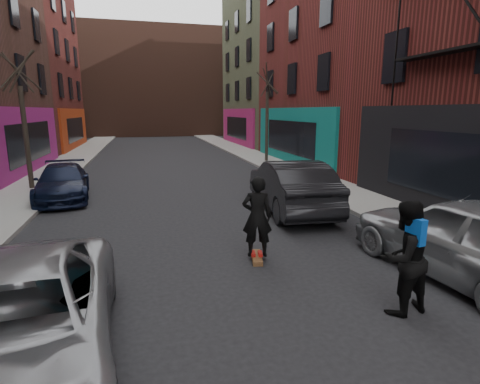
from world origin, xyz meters
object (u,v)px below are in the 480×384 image
parked_right_far (468,238)px  skateboarder (257,217)px  pedestrian (404,257)px  parked_left_far (11,327)px  skateboard (257,257)px  tree_right_far (267,107)px  tree_left_far (23,109)px  parked_right_end (291,185)px  parked_left_end (63,182)px

parked_right_far → skateboarder: 4.24m
skateboarder → pedestrian: (1.68, -2.75, -0.05)m
parked_left_far → parked_right_far: bearing=2.8°
skateboard → pedestrian: 3.35m
tree_right_far → skateboard: tree_right_far is taller
parked_left_far → parked_right_far: parked_right_far is taller
tree_left_far → parked_right_end: (9.40, -5.66, -2.52)m
tree_left_far → tree_right_far: (12.40, 6.00, 0.15)m
tree_right_far → parked_right_end: size_ratio=1.30×
skateboard → skateboarder: skateboarder is taller
tree_right_far → parked_left_end: size_ratio=1.51×
parked_right_far → skateboard: size_ratio=6.31×
tree_right_far → skateboarder: size_ratio=3.71×
parked_right_end → pedestrian: bearing=89.0°
tree_left_far → tree_right_far: bearing=25.8°
parked_left_end → pedestrian: size_ratio=2.34×
parked_right_end → parked_right_far: bearing=108.3°
tree_left_far → skateboard: (7.05, -9.52, -3.33)m
parked_left_end → skateboarder: 9.36m
tree_right_far → parked_left_far: tree_right_far is taller
parked_right_end → skateboard: 4.60m
skateboard → pedestrian: (1.68, -2.75, 0.92)m
parked_left_far → parked_left_end: (-1.40, 10.58, -0.08)m
parked_right_far → pedestrian: 2.22m
tree_left_far → skateboarder: 12.08m
parked_left_end → parked_right_end: parked_right_end is taller
tree_left_far → skateboard: 12.31m
tree_right_far → parked_right_end: (-3.00, -11.66, -2.67)m
skateboard → pedestrian: bearing=-46.5°
tree_right_far → parked_left_far: (-9.40, -18.50, -2.80)m
tree_left_far → skateboard: size_ratio=8.12×
skateboard → pedestrian: pedestrian is taller
parked_left_end → parked_left_far: bearing=-89.1°
parked_left_far → skateboard: (4.05, 2.97, -0.68)m
pedestrian → parked_right_far: bearing=-169.2°
tree_right_far → parked_left_end: 13.70m
parked_right_far → skateboard: bearing=-32.9°
pedestrian → tree_right_far: bearing=-111.1°
tree_left_far → tree_right_far: 13.78m
tree_right_far → parked_right_end: bearing=-104.4°
parked_right_end → tree_left_far: bearing=-26.2°
parked_left_end → pedestrian: bearing=-62.1°
parked_left_end → parked_right_far: (9.20, -9.58, 0.21)m
skateboarder → tree_left_far: bearing=-41.4°
tree_right_far → parked_right_far: tree_right_far is taller
parked_right_far → pedestrian: (-2.08, -0.78, 0.11)m
tree_left_far → skateboard: tree_left_far is taller
parked_right_far → skateboarder: size_ratio=2.75×
parked_left_end → skateboard: parked_left_end is taller
parked_left_far → skateboard: parked_left_far is taller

